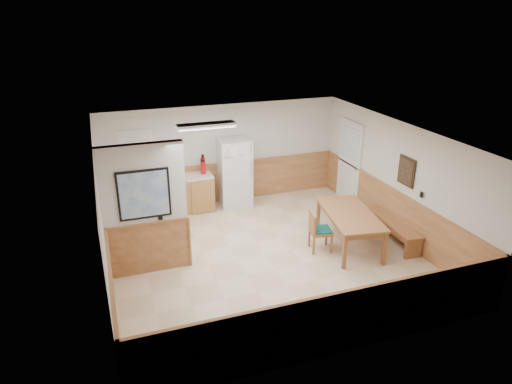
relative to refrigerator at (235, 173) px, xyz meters
name	(u,v)px	position (x,y,z in m)	size (l,w,h in m)	color
ground	(265,255)	(-0.18, -2.63, -0.86)	(6.00, 6.00, 0.00)	beige
ceiling	(266,135)	(-0.18, -2.63, 1.64)	(6.00, 6.00, 0.02)	white
back_wall	(223,154)	(-0.18, 0.37, 0.39)	(6.00, 0.02, 2.50)	silver
right_wall	(397,180)	(2.82, -2.63, 0.39)	(0.02, 6.00, 2.50)	silver
left_wall	(102,221)	(-3.18, -2.63, 0.39)	(0.02, 6.00, 2.50)	silver
wainscot_back	(224,183)	(-0.18, 0.35, -0.36)	(6.00, 0.04, 1.00)	#BE824C
wainscot_right	(392,212)	(2.80, -2.63, -0.36)	(0.04, 6.00, 1.00)	#BE824C
wainscot_left	(109,259)	(-3.16, -2.63, -0.36)	(0.04, 6.00, 1.00)	#BE824C
partition_wall	(145,211)	(-2.43, -2.43, 0.37)	(1.50, 0.20, 2.50)	silver
kitchen_counter	(179,194)	(-1.39, 0.05, -0.40)	(2.20, 0.61, 1.00)	#A7683B
exterior_door	(349,162)	(2.78, -0.73, 0.19)	(0.07, 1.02, 2.15)	silver
kitchen_window	(136,151)	(-2.28, 0.35, 0.69)	(0.80, 0.04, 1.00)	silver
wall_painting	(406,171)	(2.78, -2.93, 0.69)	(0.04, 0.50, 0.60)	black
fluorescent_fixture	(206,125)	(-0.98, -1.33, 1.58)	(1.20, 0.30, 0.09)	silver
refrigerator	(235,173)	(0.00, 0.00, 0.00)	(0.80, 0.74, 1.72)	silver
dining_table	(350,217)	(1.61, -2.83, -0.20)	(1.23, 1.97, 0.75)	#986637
dining_bench	(393,225)	(2.62, -2.93, -0.52)	(0.50, 1.71, 0.45)	#986637
dining_chair	(317,228)	(0.89, -2.78, -0.37)	(0.66, 0.51, 0.85)	#986637
fire_extinguisher	(203,165)	(-0.77, 0.08, 0.25)	(0.16, 0.16, 0.49)	red
soap_bottle	(139,177)	(-2.29, 0.07, 0.16)	(0.07, 0.07, 0.24)	#198B33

